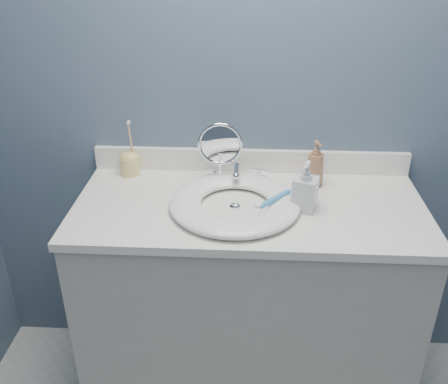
# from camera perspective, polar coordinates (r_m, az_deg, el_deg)

# --- Properties ---
(back_wall) EXTENTS (2.20, 0.02, 2.40)m
(back_wall) POSITION_cam_1_polar(r_m,az_deg,el_deg) (1.87, 3.24, 11.45)
(back_wall) COLOR #485F6D
(back_wall) RESTS_ON ground
(vanity_cabinet) EXTENTS (1.20, 0.55, 0.85)m
(vanity_cabinet) POSITION_cam_1_polar(r_m,az_deg,el_deg) (2.00, 2.60, -12.79)
(vanity_cabinet) COLOR #B6AFA6
(vanity_cabinet) RESTS_ON ground
(countertop) EXTENTS (1.22, 0.57, 0.03)m
(countertop) POSITION_cam_1_polar(r_m,az_deg,el_deg) (1.74, 2.91, -1.78)
(countertop) COLOR white
(countertop) RESTS_ON vanity_cabinet
(backsplash) EXTENTS (1.22, 0.02, 0.09)m
(backsplash) POSITION_cam_1_polar(r_m,az_deg,el_deg) (1.95, 3.03, 3.59)
(backsplash) COLOR white
(backsplash) RESTS_ON countertop
(basin) EXTENTS (0.45, 0.45, 0.04)m
(basin) POSITION_cam_1_polar(r_m,az_deg,el_deg) (1.70, 1.24, -1.25)
(basin) COLOR white
(basin) RESTS_ON countertop
(drain) EXTENTS (0.04, 0.04, 0.01)m
(drain) POSITION_cam_1_polar(r_m,az_deg,el_deg) (1.71, 1.24, -1.69)
(drain) COLOR silver
(drain) RESTS_ON countertop
(faucet) EXTENTS (0.25, 0.13, 0.07)m
(faucet) POSITION_cam_1_polar(r_m,az_deg,el_deg) (1.87, 1.46, 1.93)
(faucet) COLOR silver
(faucet) RESTS_ON countertop
(makeup_mirror) EXTENTS (0.16, 0.09, 0.24)m
(makeup_mirror) POSITION_cam_1_polar(r_m,az_deg,el_deg) (1.81, -0.45, 4.67)
(makeup_mirror) COLOR silver
(makeup_mirror) RESTS_ON countertop
(soap_bottle_amber) EXTENTS (0.08, 0.08, 0.17)m
(soap_bottle_amber) POSITION_cam_1_polar(r_m,az_deg,el_deg) (1.85, 10.40, 3.19)
(soap_bottle_amber) COLOR #986744
(soap_bottle_amber) RESTS_ON countertop
(soap_bottle_clear) EXTENTS (0.10, 0.10, 0.17)m
(soap_bottle_clear) POSITION_cam_1_polar(r_m,az_deg,el_deg) (1.69, 9.31, 0.67)
(soap_bottle_clear) COLOR silver
(soap_bottle_clear) RESTS_ON countertop
(toothbrush_holder) EXTENTS (0.08, 0.08, 0.22)m
(toothbrush_holder) POSITION_cam_1_polar(r_m,az_deg,el_deg) (1.96, -10.71, 3.34)
(toothbrush_holder) COLOR #EAD575
(toothbrush_holder) RESTS_ON countertop
(toothbrush_lying) EXTENTS (0.12, 0.14, 0.02)m
(toothbrush_lying) POSITION_cam_1_polar(r_m,az_deg,el_deg) (1.68, 5.68, -0.86)
(toothbrush_lying) COLOR #398DCA
(toothbrush_lying) RESTS_ON basin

